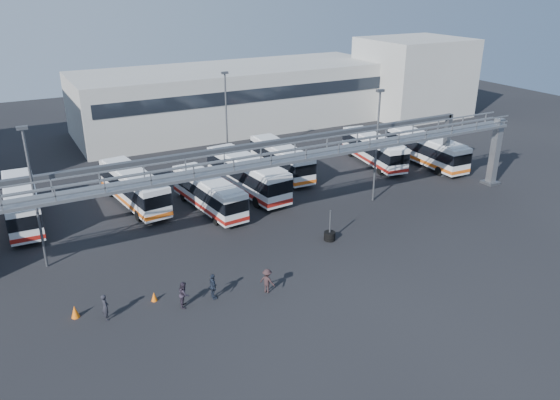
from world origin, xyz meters
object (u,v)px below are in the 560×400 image
light_pole_mid (377,140)px  bus_4 (209,192)px  pedestrian_b (184,294)px  light_pole_back (226,115)px  pedestrian_d (213,287)px  pedestrian_a (105,307)px  tire_stack (330,235)px  bus_6 (281,158)px  bus_8 (374,149)px  cone_left (154,296)px  cone_right (75,312)px  pedestrian_c (267,281)px  bus_1 (22,203)px  bus_3 (134,186)px  bus_9 (426,149)px  light_pole_left (34,191)px  bus_5 (247,174)px

light_pole_mid → bus_4: size_ratio=1.01×
light_pole_mid → pedestrian_b: (-21.04, -8.46, -4.88)m
light_pole_back → pedestrian_d: size_ratio=5.83×
pedestrian_a → light_pole_back: bearing=-38.0°
tire_stack → bus_6: bearing=75.4°
bus_6 → pedestrian_d: 24.15m
bus_6 → pedestrian_b: (-17.00, -18.74, -0.91)m
light_pole_back → pedestrian_d: (-11.15, -23.53, -4.85)m
pedestrian_b → bus_8: bearing=-35.2°
cone_left → tire_stack: tire_stack is taller
bus_6 → cone_right: size_ratio=13.23×
pedestrian_d → bus_6: bearing=-35.0°
pedestrian_b → cone_left: size_ratio=2.74×
pedestrian_a → pedestrian_c: 10.06m
pedestrian_b → pedestrian_c: 5.37m
bus_6 → pedestrian_c: bearing=-118.8°
pedestrian_c → tire_stack: size_ratio=0.66×
pedestrian_d → bus_1: bearing=31.2°
bus_3 → bus_9: bearing=-13.9°
bus_9 → light_pole_left: bearing=-171.7°
pedestrian_c → light_pole_left: bearing=17.0°
cone_right → bus_8: bearing=24.0°
bus_8 → pedestrian_c: 28.67m
cone_left → bus_3: bearing=79.5°
pedestrian_a → pedestrian_b: 4.68m
bus_1 → pedestrian_c: (12.90, -19.31, -0.97)m
bus_1 → pedestrian_c: 23.24m
bus_5 → cone_left: bus_5 is taller
light_pole_left → light_pole_back: 24.41m
light_pole_mid → bus_1: (-28.67, 9.83, -3.92)m
bus_1 → bus_6: (24.63, 0.46, -0.06)m
light_pole_left → light_pole_mid: 28.02m
pedestrian_b → tire_stack: (13.01, 3.43, -0.42)m
bus_4 → pedestrian_b: (-6.98, -13.56, -0.83)m
bus_9 → pedestrian_d: bus_9 is taller
pedestrian_d → cone_right: (-8.12, 2.02, -0.48)m
light_pole_left → bus_8: size_ratio=0.97×
cone_right → pedestrian_c: bearing=-14.5°
bus_9 → cone_right: bearing=-161.0°
bus_9 → cone_left: bearing=-158.1°
bus_3 → light_pole_left: bearing=-143.0°
pedestrian_c → cone_left: (-6.79, 2.49, -0.53)m
bus_1 → pedestrian_a: size_ratio=6.38×
bus_4 → bus_1: bearing=156.2°
bus_1 → light_pole_back: bearing=15.7°
bus_6 → bus_8: bus_6 is taller
tire_stack → cone_right: bearing=-175.6°
cone_left → light_pole_left: bearing=124.3°
light_pole_left → pedestrian_c: bearing=-40.6°
cone_left → light_pole_mid: bearing=17.2°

